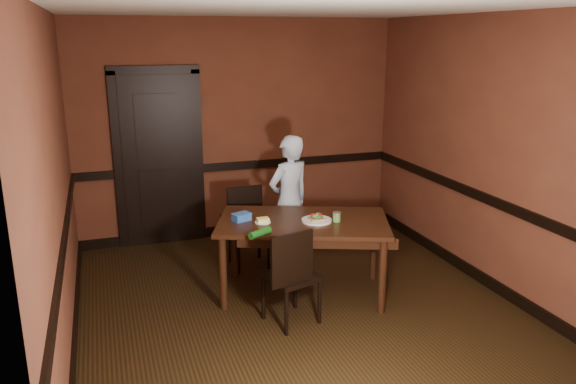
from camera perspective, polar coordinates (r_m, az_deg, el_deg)
floor at (r=5.39m, az=1.21°, el=-11.78°), size 4.00×4.50×0.01m
ceiling at (r=4.79m, az=1.41°, el=18.24°), size 4.00×4.50×0.01m
wall_back at (r=7.04m, az=-4.97°, el=6.30°), size 4.00×0.02×2.70m
wall_front at (r=3.00m, az=16.19°, el=-7.13°), size 4.00×0.02×2.70m
wall_left at (r=4.65m, az=-22.54°, el=0.35°), size 0.02×4.50×2.70m
wall_right at (r=5.89m, az=19.96°, el=3.61°), size 0.02×4.50×2.70m
dado_back at (r=7.11m, az=-4.86°, el=2.70°), size 4.00×0.03×0.10m
dado_left at (r=4.78m, az=-21.80°, el=-4.84°), size 0.03×4.50×0.10m
dado_right at (r=5.99m, az=19.45°, el=-0.61°), size 0.03×4.50×0.10m
baseboard_back at (r=7.34m, az=-4.71°, el=-3.70°), size 4.00×0.03×0.12m
baseboard_left at (r=5.12m, az=-20.84°, el=-13.70°), size 0.03×4.50×0.12m
baseboard_right at (r=6.26m, az=18.75°, el=-8.01°), size 0.03×4.50×0.12m
door at (r=6.89m, az=-12.98°, el=3.57°), size 1.05×0.07×2.20m
dining_table at (r=5.55m, az=1.52°, el=-6.62°), size 1.85×1.44×0.76m
chair_far at (r=6.20m, az=-4.01°, el=-3.71°), size 0.42×0.42×0.87m
chair_near at (r=4.99m, az=0.33°, el=-8.39°), size 0.52×0.52×0.90m
person at (r=6.15m, az=0.12°, el=-0.92°), size 0.62×0.51×1.46m
sandwich_plate at (r=5.38m, az=2.93°, el=-2.78°), size 0.29×0.29×0.07m
sauce_jar at (r=5.39m, az=4.97°, el=-2.52°), size 0.08×0.08×0.09m
cheese_saucer at (r=5.34m, az=-2.58°, el=-2.94°), size 0.15×0.15×0.05m
food_tub at (r=5.41m, az=-4.75°, el=-2.53°), size 0.20×0.17×0.07m
wrapped_veg at (r=4.98m, az=-2.85°, el=-4.16°), size 0.24×0.17×0.07m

